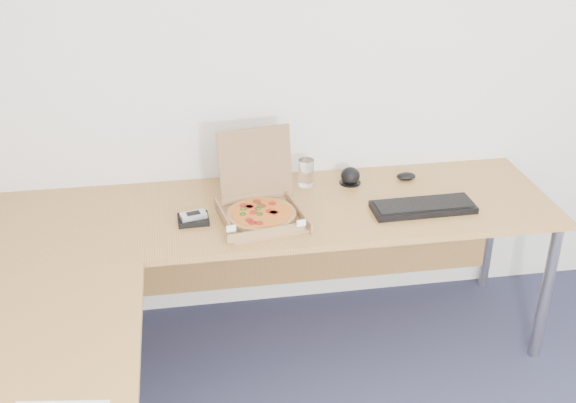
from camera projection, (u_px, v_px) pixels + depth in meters
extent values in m
cube|color=#B78141|center=(272.00, 211.00, 3.08)|extent=(2.50, 0.70, 0.03)
cylinder|color=gray|center=(491.00, 228.00, 3.68)|extent=(0.05, 0.05, 0.70)
cube|color=#9B7149|center=(262.00, 219.00, 2.98)|extent=(0.33, 0.33, 0.01)
cube|color=#9B7149|center=(256.00, 165.00, 3.06)|extent=(0.33, 0.07, 0.33)
cylinder|color=#BD8341|center=(262.00, 216.00, 2.97)|extent=(0.30, 0.30, 0.02)
cylinder|color=#AB1A0B|center=(262.00, 213.00, 2.96)|extent=(0.26, 0.26, 0.00)
cylinder|color=silver|center=(306.00, 172.00, 3.25)|extent=(0.07, 0.07, 0.13)
cube|color=black|center=(423.00, 207.00, 3.05)|extent=(0.45, 0.17, 0.03)
ellipsoid|color=black|center=(406.00, 176.00, 3.32)|extent=(0.10, 0.08, 0.03)
cube|color=black|center=(193.00, 219.00, 2.96)|extent=(0.13, 0.11, 0.02)
cube|color=#B2B5BA|center=(193.00, 215.00, 2.95)|extent=(0.12, 0.08, 0.02)
ellipsoid|color=black|center=(350.00, 175.00, 3.28)|extent=(0.10, 0.10, 0.09)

